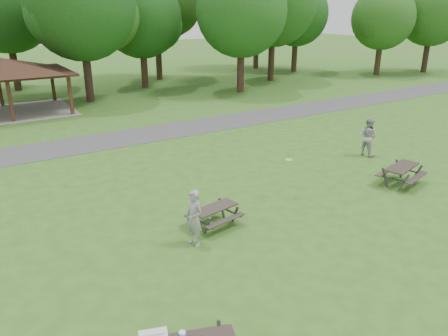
% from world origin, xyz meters
% --- Properties ---
extents(ground, '(160.00, 160.00, 0.00)m').
position_xyz_m(ground, '(0.00, 0.00, 0.00)').
color(ground, '#305F1B').
rests_on(ground, ground).
extents(asphalt_path, '(120.00, 3.20, 0.02)m').
position_xyz_m(asphalt_path, '(0.00, 14.00, 0.01)').
color(asphalt_path, '#404042').
rests_on(asphalt_path, ground).
extents(pavilion, '(8.60, 7.01, 3.76)m').
position_xyz_m(pavilion, '(-4.00, 24.00, 3.06)').
color(pavilion, '#3C2616').
rests_on(pavilion, ground).
extents(tree_row_e, '(8.40, 8.00, 11.02)m').
position_xyz_m(tree_row_e, '(2.10, 25.03, 6.78)').
color(tree_row_e, black).
rests_on(tree_row_e, ground).
extents(tree_row_f, '(7.35, 7.00, 9.55)m').
position_xyz_m(tree_row_f, '(8.09, 28.53, 5.84)').
color(tree_row_f, black).
rests_on(tree_row_f, ground).
extents(tree_row_g, '(7.77, 7.40, 10.25)m').
position_xyz_m(tree_row_g, '(14.09, 22.03, 6.33)').
color(tree_row_g, black).
rests_on(tree_row_g, ground).
extents(tree_row_h, '(8.61, 8.20, 11.37)m').
position_xyz_m(tree_row_h, '(20.10, 25.53, 7.03)').
color(tree_row_h, black).
rests_on(tree_row_h, ground).
extents(tree_row_i, '(7.14, 6.80, 9.52)m').
position_xyz_m(tree_row_i, '(26.08, 29.03, 5.91)').
color(tree_row_i, black).
rests_on(tree_row_i, ground).
extents(tree_row_j, '(6.72, 6.40, 8.96)m').
position_xyz_m(tree_row_j, '(32.08, 22.53, 5.56)').
color(tree_row_j, black).
rests_on(tree_row_j, ground).
extents(tree_deep_b, '(8.40, 8.00, 11.13)m').
position_xyz_m(tree_deep_b, '(-1.90, 33.03, 6.89)').
color(tree_deep_b, black).
rests_on(tree_deep_b, ground).
extents(tree_deep_c, '(8.82, 8.40, 11.90)m').
position_xyz_m(tree_deep_c, '(11.10, 32.03, 7.44)').
color(tree_deep_c, '#322016').
rests_on(tree_deep_c, ground).
extents(tree_deep_d, '(8.40, 8.00, 11.27)m').
position_xyz_m(tree_deep_d, '(24.10, 33.53, 7.03)').
color(tree_deep_d, '#322016').
rests_on(tree_deep_d, ground).
extents(tree_flank_right, '(7.56, 7.20, 9.97)m').
position_xyz_m(tree_flank_right, '(38.09, 21.03, 6.15)').
color(tree_flank_right, black).
rests_on(tree_flank_right, ground).
extents(picnic_table_middle, '(1.81, 1.55, 0.70)m').
position_xyz_m(picnic_table_middle, '(-0.37, 2.42, 0.52)').
color(picnic_table_middle, '#2D2520').
rests_on(picnic_table_middle, ground).
extents(picnic_table_far, '(2.17, 1.92, 0.80)m').
position_xyz_m(picnic_table_far, '(8.07, 1.44, 0.59)').
color(picnic_table_far, black).
rests_on(picnic_table_far, ground).
extents(frisbee_in_flight, '(0.37, 0.37, 0.02)m').
position_xyz_m(frisbee_in_flight, '(3.26, 2.98, 1.51)').
color(frisbee_in_flight, gold).
rests_on(frisbee_in_flight, ground).
extents(frisbee_thrower, '(0.58, 0.75, 1.81)m').
position_xyz_m(frisbee_thrower, '(-1.54, 1.67, 0.91)').
color(frisbee_thrower, gray).
rests_on(frisbee_thrower, ground).
extents(frisbee_catcher, '(0.85, 1.02, 1.90)m').
position_xyz_m(frisbee_catcher, '(9.81, 4.75, 0.95)').
color(frisbee_catcher, '#A7A7AA').
rests_on(frisbee_catcher, ground).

